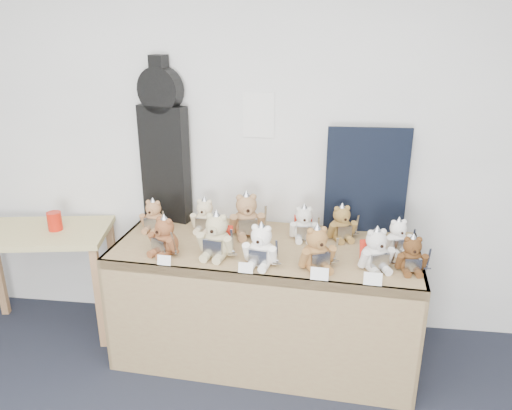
# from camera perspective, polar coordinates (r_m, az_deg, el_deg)

# --- Properties ---
(room_shell) EXTENTS (6.00, 6.00, 6.00)m
(room_shell) POSITION_cam_1_polar(r_m,az_deg,el_deg) (3.35, 0.28, 10.23)
(room_shell) COLOR white
(room_shell) RESTS_ON floor
(display_table) EXTENTS (1.96, 0.93, 0.80)m
(display_table) POSITION_cam_1_polar(r_m,az_deg,el_deg) (3.18, 0.84, -8.01)
(display_table) COLOR #836243
(display_table) RESTS_ON floor
(side_table) EXTENTS (1.02, 0.68, 0.78)m
(side_table) POSITION_cam_1_polar(r_m,az_deg,el_deg) (3.78, -23.45, -4.47)
(side_table) COLOR tan
(side_table) RESTS_ON floor
(guitar_case) EXTENTS (0.36, 0.19, 1.13)m
(guitar_case) POSITION_cam_1_polar(r_m,az_deg,el_deg) (3.48, -10.49, 6.97)
(guitar_case) COLOR black
(guitar_case) RESTS_ON display_table
(navy_board) EXTENTS (0.53, 0.04, 0.71)m
(navy_board) POSITION_cam_1_polar(r_m,az_deg,el_deg) (3.34, 12.50, 2.70)
(navy_board) COLOR black
(navy_board) RESTS_ON display_table
(red_cup) EXTENTS (0.10, 0.10, 0.13)m
(red_cup) POSITION_cam_1_polar(r_m,az_deg,el_deg) (3.68, -22.02, -1.71)
(red_cup) COLOR red
(red_cup) RESTS_ON side_table
(teddy_front_far_left) EXTENTS (0.22, 0.22, 0.27)m
(teddy_front_far_left) POSITION_cam_1_polar(r_m,az_deg,el_deg) (3.07, -10.42, -3.67)
(teddy_front_far_left) COLOR brown
(teddy_front_far_left) RESTS_ON display_table
(teddy_front_left) EXTENTS (0.26, 0.23, 0.31)m
(teddy_front_left) POSITION_cam_1_polar(r_m,az_deg,el_deg) (3.00, -4.52, -3.68)
(teddy_front_left) COLOR tan
(teddy_front_left) RESTS_ON display_table
(teddy_front_centre) EXTENTS (0.23, 0.21, 0.29)m
(teddy_front_centre) POSITION_cam_1_polar(r_m,az_deg,el_deg) (2.89, 0.57, -4.83)
(teddy_front_centre) COLOR white
(teddy_front_centre) RESTS_ON display_table
(teddy_front_right) EXTENTS (0.24, 0.23, 0.29)m
(teddy_front_right) POSITION_cam_1_polar(r_m,az_deg,el_deg) (2.87, 6.97, -5.11)
(teddy_front_right) COLOR olive
(teddy_front_right) RESTS_ON display_table
(teddy_front_far_right) EXTENTS (0.23, 0.22, 0.28)m
(teddy_front_far_right) POSITION_cam_1_polar(r_m,az_deg,el_deg) (2.93, 13.54, -5.14)
(teddy_front_far_right) COLOR silver
(teddy_front_far_right) RESTS_ON display_table
(teddy_front_end) EXTENTS (0.20, 0.16, 0.24)m
(teddy_front_end) POSITION_cam_1_polar(r_m,az_deg,el_deg) (2.96, 17.36, -5.55)
(teddy_front_end) COLOR #52331C
(teddy_front_end) RESTS_ON display_table
(teddy_back_left) EXTENTS (0.21, 0.18, 0.26)m
(teddy_back_left) POSITION_cam_1_polar(r_m,az_deg,el_deg) (3.37, -5.87, -1.32)
(teddy_back_left) COLOR beige
(teddy_back_left) RESTS_ON display_table
(teddy_back_centre_left) EXTENTS (0.27, 0.25, 0.33)m
(teddy_back_centre_left) POSITION_cam_1_polar(r_m,az_deg,el_deg) (3.28, -1.07, -1.33)
(teddy_back_centre_left) COLOR #A07750
(teddy_back_centre_left) RESTS_ON display_table
(teddy_back_centre_right) EXTENTS (0.21, 0.18, 0.25)m
(teddy_back_centre_right) POSITION_cam_1_polar(r_m,az_deg,el_deg) (3.24, 5.48, -2.23)
(teddy_back_centre_right) COLOR silver
(teddy_back_centre_right) RESTS_ON display_table
(teddy_back_right) EXTENTS (0.22, 0.20, 0.26)m
(teddy_back_right) POSITION_cam_1_polar(r_m,az_deg,el_deg) (3.27, 9.75, -2.16)
(teddy_back_right) COLOR olive
(teddy_back_right) RESTS_ON display_table
(teddy_back_end) EXTENTS (0.20, 0.18, 0.24)m
(teddy_back_end) POSITION_cam_1_polar(r_m,az_deg,el_deg) (3.18, 15.90, -3.56)
(teddy_back_end) COLOR white
(teddy_back_end) RESTS_ON display_table
(teddy_back_far_left) EXTENTS (0.20, 0.17, 0.24)m
(teddy_back_far_left) POSITION_cam_1_polar(r_m,az_deg,el_deg) (3.43, -11.63, -1.31)
(teddy_back_far_left) COLOR #A4744C
(teddy_back_far_left) RESTS_ON display_table
(entry_card_a) EXTENTS (0.08, 0.02, 0.06)m
(entry_card_a) POSITION_cam_1_polar(r_m,az_deg,el_deg) (2.96, -10.46, -6.23)
(entry_card_a) COLOR white
(entry_card_a) RESTS_ON display_table
(entry_card_b) EXTENTS (0.09, 0.02, 0.06)m
(entry_card_b) POSITION_cam_1_polar(r_m,az_deg,el_deg) (2.83, -1.18, -7.19)
(entry_card_b) COLOR white
(entry_card_b) RESTS_ON display_table
(entry_card_c) EXTENTS (0.10, 0.03, 0.07)m
(entry_card_c) POSITION_cam_1_polar(r_m,az_deg,el_deg) (2.78, 7.27, -7.82)
(entry_card_c) COLOR white
(entry_card_c) RESTS_ON display_table
(entry_card_d) EXTENTS (0.10, 0.03, 0.07)m
(entry_card_d) POSITION_cam_1_polar(r_m,az_deg,el_deg) (2.78, 13.21, -8.23)
(entry_card_d) COLOR white
(entry_card_d) RESTS_ON display_table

